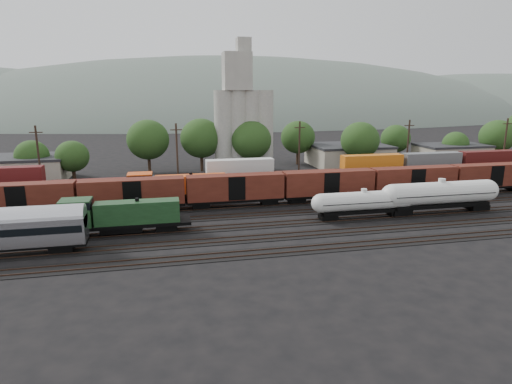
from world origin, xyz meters
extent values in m
plane|color=black|center=(0.00, 0.00, 0.00)|extent=(600.00, 600.00, 0.00)
cube|color=black|center=(0.00, -15.00, 0.04)|extent=(180.00, 3.20, 0.08)
cube|color=#382319|center=(0.00, -15.72, 0.12)|extent=(180.00, 0.08, 0.16)
cube|color=#382319|center=(0.00, -14.28, 0.12)|extent=(180.00, 0.08, 0.16)
cube|color=black|center=(0.00, -10.00, 0.04)|extent=(180.00, 3.20, 0.08)
cube|color=#382319|center=(0.00, -10.72, 0.12)|extent=(180.00, 0.08, 0.16)
cube|color=#382319|center=(0.00, -9.28, 0.12)|extent=(180.00, 0.08, 0.16)
cube|color=black|center=(0.00, -5.00, 0.04)|extent=(180.00, 3.20, 0.08)
cube|color=#382319|center=(0.00, -5.72, 0.12)|extent=(180.00, 0.08, 0.16)
cube|color=#382319|center=(0.00, -4.28, 0.12)|extent=(180.00, 0.08, 0.16)
cube|color=black|center=(0.00, 0.00, 0.04)|extent=(180.00, 3.20, 0.08)
cube|color=#382319|center=(0.00, -0.72, 0.12)|extent=(180.00, 0.08, 0.16)
cube|color=#382319|center=(0.00, 0.72, 0.12)|extent=(180.00, 0.08, 0.16)
cube|color=black|center=(0.00, 5.00, 0.04)|extent=(180.00, 3.20, 0.08)
cube|color=#382319|center=(0.00, 4.28, 0.12)|extent=(180.00, 0.08, 0.16)
cube|color=#382319|center=(0.00, 5.72, 0.12)|extent=(180.00, 0.08, 0.16)
cube|color=black|center=(0.00, 10.00, 0.04)|extent=(180.00, 3.20, 0.08)
cube|color=#382319|center=(0.00, 9.28, 0.12)|extent=(180.00, 0.08, 0.16)
cube|color=#382319|center=(0.00, 10.72, 0.12)|extent=(180.00, 0.08, 0.16)
cube|color=black|center=(0.00, 15.00, 0.04)|extent=(180.00, 3.20, 0.08)
cube|color=#382319|center=(0.00, 14.28, 0.12)|extent=(180.00, 0.08, 0.16)
cube|color=#382319|center=(0.00, 15.72, 0.12)|extent=(180.00, 0.08, 0.16)
cube|color=black|center=(-20.17, -5.00, 1.32)|extent=(17.31, 2.95, 0.41)
cube|color=black|center=(-20.17, -5.00, 0.86)|extent=(5.09, 2.24, 0.81)
cube|color=#17381A|center=(-18.10, -5.00, 2.90)|extent=(10.39, 2.44, 2.75)
cube|color=#17381A|center=(-25.37, -5.00, 3.20)|extent=(3.67, 2.95, 3.36)
cube|color=black|center=(-25.37, -5.00, 4.27)|extent=(3.77, 3.06, 0.92)
cube|color=#17381A|center=(-27.79, -5.00, 2.44)|extent=(1.63, 2.44, 1.83)
cylinder|color=black|center=(-18.10, -5.00, 4.43)|extent=(0.51, 0.51, 0.51)
cube|color=black|center=(-25.71, -5.00, 0.66)|extent=(2.65, 2.04, 0.71)
cube|color=black|center=(-14.63, -5.00, 0.66)|extent=(2.65, 2.04, 0.71)
cylinder|color=silver|center=(12.85, -5.00, 2.62)|extent=(12.87, 2.65, 2.65)
sphere|color=silver|center=(6.41, -5.00, 2.62)|extent=(2.65, 2.65, 2.65)
sphere|color=silver|center=(19.29, -5.00, 2.62)|extent=(2.65, 2.65, 2.65)
cylinder|color=silver|center=(12.85, -5.00, 4.13)|extent=(0.82, 0.82, 0.46)
cube|color=black|center=(12.85, -5.00, 2.62)|extent=(13.17, 2.78, 0.07)
cube|color=black|center=(12.85, -5.00, 1.16)|extent=(12.43, 2.01, 0.46)
cube|color=black|center=(7.58, -5.00, 0.61)|extent=(2.38, 1.83, 0.64)
cube|color=black|center=(18.12, -5.00, 0.61)|extent=(2.38, 1.83, 0.64)
cylinder|color=silver|center=(25.14, -5.00, 3.17)|extent=(15.76, 3.25, 3.25)
sphere|color=silver|center=(17.26, -5.00, 3.17)|extent=(3.25, 3.25, 3.25)
sphere|color=silver|center=(33.02, -5.00, 3.17)|extent=(3.25, 3.25, 3.25)
cylinder|color=silver|center=(25.14, -5.00, 5.01)|extent=(1.01, 1.01, 0.56)
cube|color=black|center=(25.14, -5.00, 3.17)|extent=(16.12, 3.40, 0.09)
cube|color=black|center=(25.14, -5.00, 1.38)|extent=(15.22, 2.46, 0.56)
cube|color=black|center=(18.70, -5.00, 0.70)|extent=(2.91, 2.24, 0.78)
cube|color=black|center=(31.59, -5.00, 0.70)|extent=(2.91, 2.24, 0.78)
cube|color=black|center=(-26.25, -10.00, 0.64)|extent=(2.52, 1.94, 0.68)
cube|color=black|center=(-12.63, 10.00, 1.37)|extent=(19.12, 3.08, 0.42)
cube|color=black|center=(-12.63, 10.00, 0.89)|extent=(5.31, 2.34, 0.85)
cube|color=#D64812|center=(-10.34, 10.00, 3.02)|extent=(11.47, 2.55, 2.87)
cube|color=#D64812|center=(-18.37, 10.00, 3.33)|extent=(3.82, 3.08, 3.51)
cube|color=black|center=(-18.37, 10.00, 4.45)|extent=(3.93, 3.19, 0.96)
cube|color=#D64812|center=(-21.04, 10.00, 2.54)|extent=(1.70, 2.55, 1.91)
cylinder|color=black|center=(-10.34, 10.00, 4.61)|extent=(0.53, 0.53, 0.53)
cube|color=black|center=(-18.75, 10.00, 0.68)|extent=(2.76, 2.12, 0.74)
cube|color=black|center=(-6.51, 10.00, 0.68)|extent=(2.76, 2.12, 0.74)
cube|color=black|center=(-34.65, 5.00, 1.20)|extent=(15.00, 2.60, 0.40)
cube|color=#4C1B12|center=(-34.65, 5.00, 3.30)|extent=(15.00, 2.90, 3.80)
cube|color=black|center=(-19.25, 5.00, 1.20)|extent=(15.00, 2.60, 0.40)
cube|color=#4C1B12|center=(-19.25, 5.00, 3.30)|extent=(15.00, 2.90, 3.80)
cube|color=black|center=(-3.85, 5.00, 1.20)|extent=(15.00, 2.60, 0.40)
cube|color=#4C1B12|center=(-3.85, 5.00, 3.30)|extent=(15.00, 2.90, 3.80)
cube|color=black|center=(11.55, 5.00, 1.20)|extent=(15.00, 2.60, 0.40)
cube|color=#4C1B12|center=(11.55, 5.00, 3.30)|extent=(15.00, 2.90, 3.80)
cube|color=black|center=(26.95, 5.00, 1.20)|extent=(15.00, 2.60, 0.40)
cube|color=#4C1B12|center=(26.95, 5.00, 3.30)|extent=(15.00, 2.90, 3.80)
cube|color=black|center=(42.35, 5.00, 1.20)|extent=(15.00, 2.60, 0.40)
cube|color=#4C1B12|center=(42.35, 5.00, 3.30)|extent=(15.00, 2.90, 3.80)
cube|color=black|center=(0.00, 15.00, 0.50)|extent=(160.00, 2.60, 0.60)
cube|color=#163998|center=(-39.72, 15.00, 2.10)|extent=(12.00, 2.40, 2.60)
cube|color=#4E1212|center=(-39.72, 15.00, 4.70)|extent=(12.00, 2.40, 2.60)
cube|color=#571614|center=(-26.92, 15.00, 2.10)|extent=(12.00, 2.40, 2.60)
cube|color=slate|center=(-14.12, 15.00, 2.10)|extent=(12.00, 2.40, 2.60)
cube|color=navy|center=(-1.32, 15.00, 2.10)|extent=(12.00, 2.40, 2.60)
cube|color=silver|center=(-1.32, 15.00, 4.70)|extent=(12.00, 2.40, 2.60)
cube|color=#461910|center=(11.48, 15.00, 2.10)|extent=(12.00, 2.40, 2.60)
cube|color=navy|center=(24.28, 15.00, 2.10)|extent=(12.00, 2.40, 2.60)
cube|color=#CE6715|center=(24.28, 15.00, 4.70)|extent=(12.00, 2.40, 2.60)
cube|color=#420F10|center=(37.08, 15.00, 2.10)|extent=(12.00, 2.40, 2.60)
cube|color=#56585B|center=(37.08, 15.00, 4.70)|extent=(12.00, 2.40, 2.60)
cube|color=#154994|center=(49.88, 15.00, 2.10)|extent=(12.00, 2.40, 2.60)
cube|color=#461110|center=(49.88, 15.00, 4.70)|extent=(12.00, 2.40, 2.60)
cylinder|color=#9F9C92|center=(-1.00, 36.00, 9.00)|extent=(4.40, 4.40, 18.00)
cylinder|color=#9F9C92|center=(2.00, 36.00, 9.00)|extent=(4.40, 4.40, 18.00)
cylinder|color=#9F9C92|center=(5.00, 36.00, 9.00)|extent=(4.40, 4.40, 18.00)
cylinder|color=#9F9C92|center=(8.00, 36.00, 9.00)|extent=(4.40, 4.40, 18.00)
cube|color=#9F9C92|center=(2.00, 36.00, 22.00)|extent=(6.00, 5.00, 8.00)
cube|color=#9F9C92|center=(3.50, 36.00, 27.00)|extent=(3.00, 3.00, 4.00)
cube|color=#9E937F|center=(-45.00, 34.00, 2.30)|extent=(22.00, 12.00, 4.60)
cube|color=#232326|center=(-45.00, 34.00, 4.85)|extent=(22.44, 12.24, 0.50)
cube|color=#9E937F|center=(30.00, 38.00, 2.30)|extent=(18.00, 14.00, 4.60)
cube|color=#232326|center=(30.00, 38.00, 4.85)|extent=(18.36, 14.28, 0.50)
cube|color=#9E937F|center=(55.00, 33.00, 2.30)|extent=(16.00, 10.00, 4.60)
cube|color=#232326|center=(55.00, 33.00, 4.85)|extent=(16.32, 10.20, 0.50)
cylinder|color=black|center=(-40.09, 32.94, 1.20)|extent=(0.70, 0.70, 2.41)
ellipsoid|color=#264519|center=(-40.09, 32.94, 5.24)|extent=(6.53, 6.53, 6.19)
cylinder|color=black|center=(-32.21, 30.96, 1.20)|extent=(0.70, 0.70, 2.39)
ellipsoid|color=#264519|center=(-32.21, 30.96, 5.21)|extent=(6.49, 6.49, 6.15)
cylinder|color=black|center=(-17.66, 38.05, 1.70)|extent=(0.70, 0.70, 3.40)
ellipsoid|color=#264519|center=(-17.66, 38.05, 7.41)|extent=(9.23, 9.23, 8.74)
cylinder|color=black|center=(-6.03, 37.79, 1.71)|extent=(0.70, 0.70, 3.43)
ellipsoid|color=#264519|center=(-6.03, 37.79, 7.47)|extent=(9.31, 9.31, 8.82)
cylinder|color=black|center=(4.83, 34.34, 1.65)|extent=(0.70, 0.70, 3.29)
ellipsoid|color=#264519|center=(4.83, 34.34, 7.17)|extent=(8.93, 8.93, 8.46)
cylinder|color=black|center=(18.15, 41.90, 1.55)|extent=(0.70, 0.70, 3.10)
ellipsoid|color=#264519|center=(18.15, 41.90, 6.75)|extent=(8.41, 8.41, 7.97)
cylinder|color=black|center=(29.10, 30.35, 1.60)|extent=(0.70, 0.70, 3.21)
ellipsoid|color=#264519|center=(29.10, 30.35, 6.99)|extent=(8.70, 8.70, 8.25)
cylinder|color=black|center=(43.82, 40.33, 1.37)|extent=(0.70, 0.70, 2.74)
ellipsoid|color=#264519|center=(43.82, 40.33, 5.97)|extent=(7.44, 7.44, 7.05)
cylinder|color=black|center=(56.14, 33.34, 1.17)|extent=(0.70, 0.70, 2.34)
ellipsoid|color=#264519|center=(56.14, 33.34, 5.09)|extent=(6.35, 6.35, 6.01)
cylinder|color=black|center=(67.12, 32.44, 1.57)|extent=(0.70, 0.70, 3.14)
ellipsoid|color=#264519|center=(67.12, 32.44, 6.84)|extent=(8.52, 8.52, 8.08)
cylinder|color=black|center=(-36.00, 22.00, 6.00)|extent=(0.36, 0.36, 12.00)
cube|color=black|center=(-36.00, 22.00, 10.80)|extent=(2.20, 0.18, 0.18)
cylinder|color=black|center=(-12.00, 22.00, 6.00)|extent=(0.36, 0.36, 12.00)
cube|color=black|center=(-12.00, 22.00, 10.80)|extent=(2.20, 0.18, 0.18)
cylinder|color=black|center=(12.00, 22.00, 6.00)|extent=(0.36, 0.36, 12.00)
cube|color=black|center=(12.00, 22.00, 10.80)|extent=(2.20, 0.18, 0.18)
cylinder|color=black|center=(36.00, 22.00, 6.00)|extent=(0.36, 0.36, 12.00)
cube|color=black|center=(36.00, 22.00, 10.80)|extent=(2.20, 0.18, 0.18)
cylinder|color=black|center=(60.00, 22.00, 6.00)|extent=(0.36, 0.36, 12.00)
cube|color=black|center=(60.00, 22.00, 10.80)|extent=(2.20, 0.18, 0.18)
ellipsoid|color=#59665B|center=(40.00, 260.00, -22.75)|extent=(520.00, 286.00, 130.00)
ellipsoid|color=#59665B|center=(260.00, 260.00, -17.50)|extent=(400.00, 220.00, 100.00)
camera|label=1|loc=(-14.65, -59.00, 17.69)|focal=30.00mm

